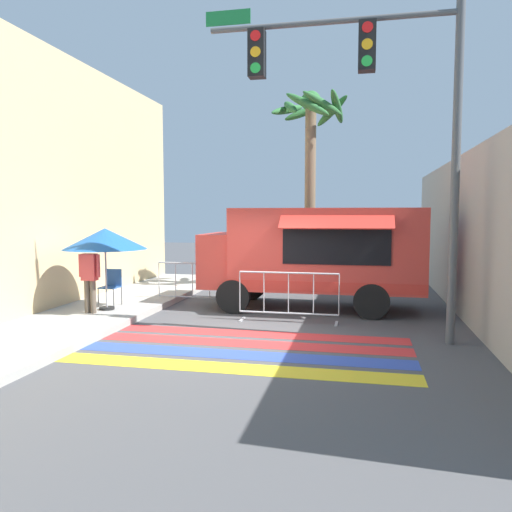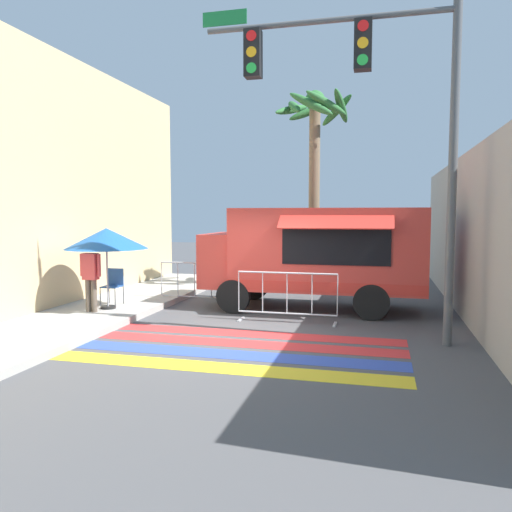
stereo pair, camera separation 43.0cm
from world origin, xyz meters
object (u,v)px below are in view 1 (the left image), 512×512
object	(u,v)px
food_truck	(310,251)
barricade_front	(288,297)
traffic_signal_pole	(372,95)
patio_umbrella	(105,239)
palm_tree	(311,148)
vendor_person	(90,274)
barricade_side	(193,284)
folding_chair	(112,284)

from	to	relation	value
food_truck	barricade_front	xyz separation A→B (m)	(-0.31, -1.75, -0.91)
traffic_signal_pole	barricade_front	distance (m)	4.60
patio_umbrella	palm_tree	size ratio (longest dim) A/B	0.32
patio_umbrella	vendor_person	bearing A→B (deg)	-109.58
food_truck	palm_tree	distance (m)	3.97
patio_umbrella	vendor_person	world-z (taller)	patio_umbrella
vendor_person	barricade_side	xyz separation A→B (m)	(1.68, 2.30, -0.50)
food_truck	vendor_person	xyz separation A→B (m)	(-4.83, -2.42, -0.42)
palm_tree	patio_umbrella	bearing A→B (deg)	-133.59
patio_umbrella	barricade_front	world-z (taller)	patio_umbrella
traffic_signal_pole	patio_umbrella	size ratio (longest dim) A/B	3.30
traffic_signal_pole	vendor_person	size ratio (longest dim) A/B	4.00
barricade_side	food_truck	bearing A→B (deg)	2.17
palm_tree	food_truck	bearing A→B (deg)	-83.92
food_truck	folding_chair	xyz separation A→B (m)	(-4.83, -1.41, -0.78)
food_truck	patio_umbrella	bearing A→B (deg)	-157.18
traffic_signal_pole	palm_tree	distance (m)	5.87
palm_tree	barricade_side	bearing A→B (deg)	-136.07
folding_chair	barricade_front	world-z (taller)	barricade_front
food_truck	barricade_side	size ratio (longest dim) A/B	2.83
vendor_person	barricade_front	xyz separation A→B (m)	(4.52, 0.67, -0.50)
barricade_front	palm_tree	size ratio (longest dim) A/B	0.37
food_truck	folding_chair	world-z (taller)	food_truck
patio_umbrella	barricade_front	xyz separation A→B (m)	(4.36, 0.22, -1.27)
vendor_person	traffic_signal_pole	bearing A→B (deg)	-18.03
barricade_side	palm_tree	xyz separation A→B (m)	(2.87, 2.76, 3.88)
folding_chair	patio_umbrella	bearing A→B (deg)	-55.96
vendor_person	barricade_side	size ratio (longest dim) A/B	0.83
patio_umbrella	barricade_front	distance (m)	4.54
folding_chair	palm_tree	distance (m)	7.14
vendor_person	palm_tree	bearing A→B (deg)	35.07
traffic_signal_pole	barricade_side	bearing A→B (deg)	148.04
food_truck	vendor_person	size ratio (longest dim) A/B	3.41
barricade_side	palm_tree	world-z (taller)	palm_tree
folding_chair	barricade_side	distance (m)	2.12
traffic_signal_pole	folding_chair	world-z (taller)	traffic_signal_pole
barricade_front	palm_tree	xyz separation A→B (m)	(0.03, 4.39, 3.87)
folding_chair	barricade_side	size ratio (longest dim) A/B	0.46
food_truck	barricade_side	distance (m)	3.28
patio_umbrella	folding_chair	world-z (taller)	patio_umbrella
food_truck	folding_chair	distance (m)	5.09
vendor_person	palm_tree	size ratio (longest dim) A/B	0.26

